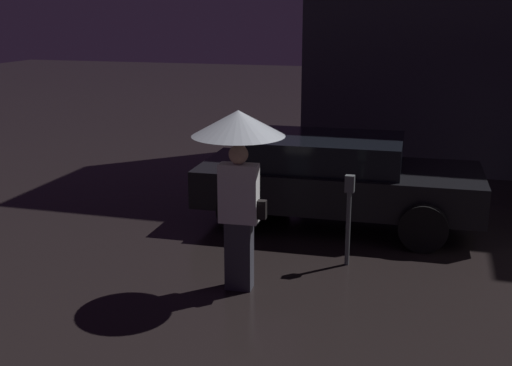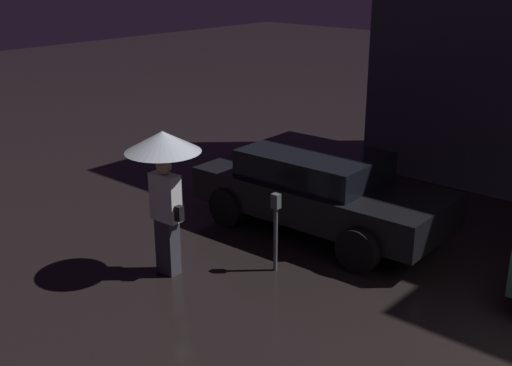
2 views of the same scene
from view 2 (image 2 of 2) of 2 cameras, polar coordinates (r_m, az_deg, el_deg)
The scene contains 3 objects.
parked_car_black at distance 10.90m, azimuth 5.67°, elevation -0.49°, with size 4.36×2.06×1.37m.
pedestrian_with_umbrella at distance 9.08m, azimuth -8.20°, elevation 1.74°, with size 1.08×1.08×2.17m.
parking_meter at distance 9.39m, azimuth 1.76°, elevation -3.62°, with size 0.12×0.10×1.22m.
Camera 2 is at (1.18, -6.89, 4.42)m, focal length 45.00 mm.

